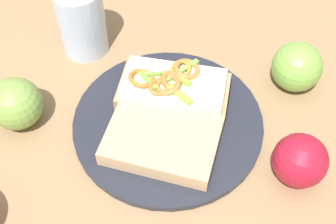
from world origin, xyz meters
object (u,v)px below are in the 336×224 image
bread_slice_side (162,141)px  apple_4 (16,104)px  drinking_glass (81,20)px  sandwich (173,89)px  plate (168,123)px  apple_2 (300,161)px  apple_0 (297,67)px

bread_slice_side → apple_4: 0.21m
bread_slice_side → drinking_glass: bearing=137.9°
sandwich → drinking_glass: bearing=151.8°
plate → apple_4: 0.21m
apple_2 → apple_4: 0.38m
sandwich → apple_2: 0.20m
apple_0 → apple_4: size_ratio=1.00×
plate → apple_0: 0.20m
plate → apple_0: size_ratio=3.63×
sandwich → apple_0: (0.04, 0.18, 0.01)m
apple_0 → apple_4: 0.40m
drinking_glass → plate: bearing=15.5°
plate → drinking_glass: (-0.20, -0.05, 0.05)m
plate → apple_0: (0.01, 0.20, 0.03)m
plate → apple_2: 0.19m
plate → apple_4: size_ratio=3.64×
plate → bread_slice_side: 0.05m
bread_slice_side → apple_4: size_ratio=1.99×
apple_0 → drinking_glass: size_ratio=0.65×
sandwich → apple_0: size_ratio=2.38×
bread_slice_side → apple_4: (-0.13, -0.16, 0.01)m
plate → sandwich: bearing=145.4°
plate → apple_2: size_ratio=3.80×
bread_slice_side → apple_4: apple_4 is taller
apple_4 → drinking_glass: (-0.10, 0.13, 0.02)m
apple_4 → sandwich: bearing=74.0°
plate → drinking_glass: 0.21m
sandwich → bread_slice_side: sandwich is taller
sandwich → drinking_glass: (-0.16, -0.08, 0.03)m
plate → sandwich: sandwich is taller
sandwich → apple_0: apple_0 is taller
drinking_glass → apple_2: bearing=26.8°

